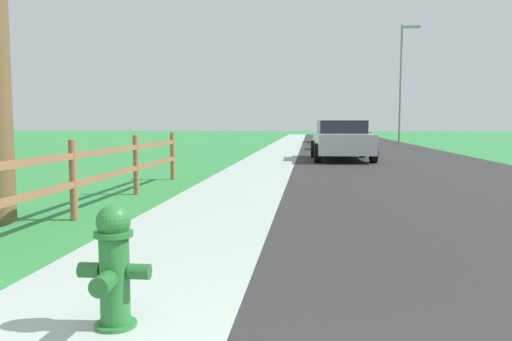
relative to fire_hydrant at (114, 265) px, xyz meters
name	(u,v)px	position (x,y,z in m)	size (l,w,h in m)	color
ground_plane	(300,150)	(0.78, 23.09, -0.43)	(120.00, 120.00, 0.00)	#30853F
road_asphalt	(365,148)	(4.28, 25.09, -0.43)	(7.00, 66.00, 0.01)	#2B2B2B
curb_concrete	(247,147)	(-2.22, 25.09, -0.43)	(6.00, 66.00, 0.01)	#A1B2A6
grass_verge	(220,147)	(-3.72, 25.09, -0.42)	(5.00, 66.00, 0.00)	#30853F
fire_hydrant	(114,265)	(0.00, 0.00, 0.00)	(0.49, 0.41, 0.84)	#287233
rail_fence	(73,174)	(-2.00, 3.59, 0.23)	(0.11, 10.55, 1.14)	#8B5F3D
parked_suv_silver	(341,139)	(2.45, 16.11, 0.33)	(2.26, 4.65, 1.46)	#B7BABF
parked_car_beige	(346,135)	(3.14, 23.51, 0.30)	(2.14, 4.99, 1.48)	#C6B793
parked_car_white	(332,131)	(2.82, 33.31, 0.34)	(2.14, 4.63, 1.52)	white
street_lamp	(402,75)	(6.98, 29.98, 3.91)	(1.17, 0.20, 7.43)	gray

